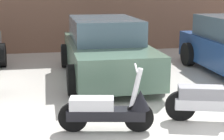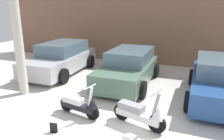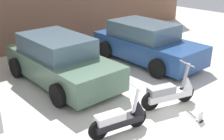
{
  "view_description": "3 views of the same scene",
  "coord_description": "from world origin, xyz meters",
  "px_view_note": "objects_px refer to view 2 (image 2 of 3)",
  "views": [
    {
      "loc": [
        -1.9,
        -3.65,
        2.09
      ],
      "look_at": [
        -0.8,
        2.11,
        0.68
      ],
      "focal_mm": 55.0,
      "sensor_mm": 36.0,
      "label": 1
    },
    {
      "loc": [
        1.9,
        -3.99,
        3.08
      ],
      "look_at": [
        -0.73,
        2.79,
        0.94
      ],
      "focal_mm": 35.0,
      "sensor_mm": 36.0,
      "label": 2
    },
    {
      "loc": [
        -4.59,
        -2.72,
        3.52
      ],
      "look_at": [
        -0.19,
        2.29,
        0.85
      ],
      "focal_mm": 45.0,
      "sensor_mm": 36.0,
      "label": 3
    }
  ],
  "objects_px": {
    "car_rear_right": "(219,80)",
    "support_column_side": "(18,43)",
    "car_rear_center": "(129,68)",
    "car_rear_left": "(61,58)",
    "placard_near_left_scooter": "(54,128)",
    "scooter_front_right": "(141,113)",
    "scooter_front_left": "(80,105)"
  },
  "relations": [
    {
      "from": "scooter_front_left",
      "to": "car_rear_right",
      "type": "relative_size",
      "value": 0.34
    },
    {
      "from": "car_rear_left",
      "to": "car_rear_right",
      "type": "relative_size",
      "value": 1.03
    },
    {
      "from": "car_rear_center",
      "to": "placard_near_left_scooter",
      "type": "height_order",
      "value": "car_rear_center"
    },
    {
      "from": "scooter_front_right",
      "to": "car_rear_center",
      "type": "distance_m",
      "value": 3.43
    },
    {
      "from": "scooter_front_left",
      "to": "support_column_side",
      "type": "distance_m",
      "value": 3.25
    },
    {
      "from": "placard_near_left_scooter",
      "to": "car_rear_center",
      "type": "bearing_deg",
      "value": 80.7
    },
    {
      "from": "support_column_side",
      "to": "scooter_front_right",
      "type": "bearing_deg",
      "value": -8.98
    },
    {
      "from": "support_column_side",
      "to": "scooter_front_left",
      "type": "bearing_deg",
      "value": -15.38
    },
    {
      "from": "scooter_front_left",
      "to": "car_rear_left",
      "type": "distance_m",
      "value": 4.61
    },
    {
      "from": "car_rear_center",
      "to": "placard_near_left_scooter",
      "type": "bearing_deg",
      "value": -9.32
    },
    {
      "from": "car_rear_right",
      "to": "support_column_side",
      "type": "relative_size",
      "value": 1.11
    },
    {
      "from": "car_rear_center",
      "to": "support_column_side",
      "type": "xyz_separation_m",
      "value": [
        -3.25,
        -2.45,
        1.2
      ]
    },
    {
      "from": "scooter_front_right",
      "to": "placard_near_left_scooter",
      "type": "bearing_deg",
      "value": -135.39
    },
    {
      "from": "car_rear_left",
      "to": "support_column_side",
      "type": "height_order",
      "value": "support_column_side"
    },
    {
      "from": "placard_near_left_scooter",
      "to": "scooter_front_left",
      "type": "bearing_deg",
      "value": 78.43
    },
    {
      "from": "car_rear_left",
      "to": "scooter_front_right",
      "type": "bearing_deg",
      "value": 51.85
    },
    {
      "from": "support_column_side",
      "to": "car_rear_center",
      "type": "bearing_deg",
      "value": 36.98
    },
    {
      "from": "scooter_front_right",
      "to": "car_rear_left",
      "type": "bearing_deg",
      "value": 160.03
    },
    {
      "from": "car_rear_center",
      "to": "support_column_side",
      "type": "relative_size",
      "value": 1.1
    },
    {
      "from": "car_rear_left",
      "to": "scooter_front_left",
      "type": "bearing_deg",
      "value": 38.24
    },
    {
      "from": "scooter_front_right",
      "to": "car_rear_center",
      "type": "xyz_separation_m",
      "value": [
        -1.28,
        3.17,
        0.28
      ]
    },
    {
      "from": "car_rear_center",
      "to": "car_rear_right",
      "type": "bearing_deg",
      "value": 82.05
    },
    {
      "from": "car_rear_center",
      "to": "car_rear_right",
      "type": "distance_m",
      "value": 3.34
    },
    {
      "from": "scooter_front_right",
      "to": "placard_near_left_scooter",
      "type": "xyz_separation_m",
      "value": [
        -1.98,
        -1.07,
        -0.27
      ]
    },
    {
      "from": "car_rear_right",
      "to": "placard_near_left_scooter",
      "type": "distance_m",
      "value": 5.53
    },
    {
      "from": "car_rear_left",
      "to": "car_rear_center",
      "type": "height_order",
      "value": "car_rear_left"
    },
    {
      "from": "placard_near_left_scooter",
      "to": "support_column_side",
      "type": "xyz_separation_m",
      "value": [
        -2.56,
        1.78,
        1.75
      ]
    },
    {
      "from": "scooter_front_left",
      "to": "placard_near_left_scooter",
      "type": "bearing_deg",
      "value": -90.42
    },
    {
      "from": "scooter_front_right",
      "to": "car_rear_left",
      "type": "relative_size",
      "value": 0.36
    },
    {
      "from": "car_rear_right",
      "to": "car_rear_left",
      "type": "bearing_deg",
      "value": -95.78
    },
    {
      "from": "placard_near_left_scooter",
      "to": "support_column_side",
      "type": "relative_size",
      "value": 0.07
    },
    {
      "from": "support_column_side",
      "to": "car_rear_right",
      "type": "bearing_deg",
      "value": 16.86
    }
  ]
}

